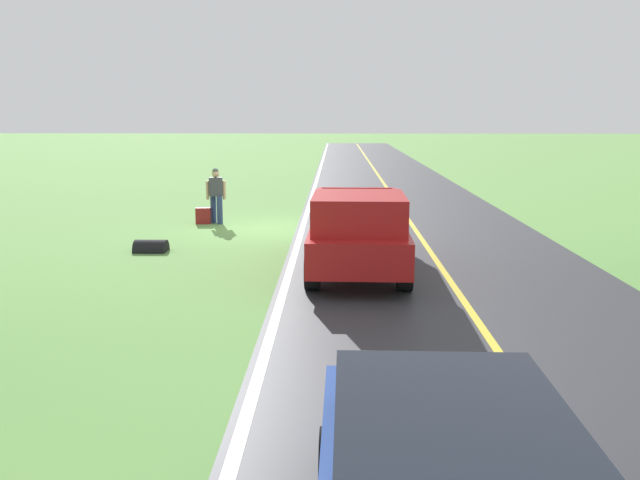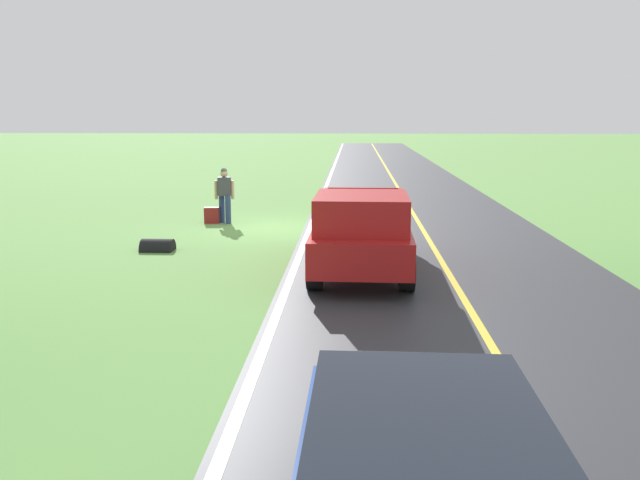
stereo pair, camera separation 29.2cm
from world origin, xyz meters
TOP-DOWN VIEW (x-y plane):
  - ground_plane at (0.00, 0.00)m, footprint 200.00×200.00m
  - road_surface at (-4.53, 0.00)m, footprint 7.15×120.00m
  - lane_edge_line at (-1.14, 0.00)m, footprint 0.16×117.60m
  - lane_centre_line at (-4.53, 0.00)m, footprint 0.14×117.60m
  - hitchhiker_walking at (1.62, -0.90)m, footprint 0.62×0.51m
  - suitcase_carried at (2.03, -0.79)m, footprint 0.48×0.24m
  - pickup_truck_passing at (-2.63, 5.70)m, footprint 2.19×5.44m
  - drainage_culvert at (2.50, 3.52)m, footprint 0.80×0.60m

SIDE VIEW (x-z plane):
  - ground_plane at x=0.00m, z-range 0.00..0.00m
  - drainage_culvert at x=2.50m, z-range -0.30..0.30m
  - road_surface at x=-4.53m, z-range 0.00..0.00m
  - lane_edge_line at x=-1.14m, z-range 0.00..0.01m
  - lane_centre_line at x=-4.53m, z-range 0.00..0.01m
  - suitcase_carried at x=2.03m, z-range 0.00..0.51m
  - pickup_truck_passing at x=-2.63m, z-range 0.06..1.88m
  - hitchhiker_walking at x=1.62m, z-range 0.11..1.85m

